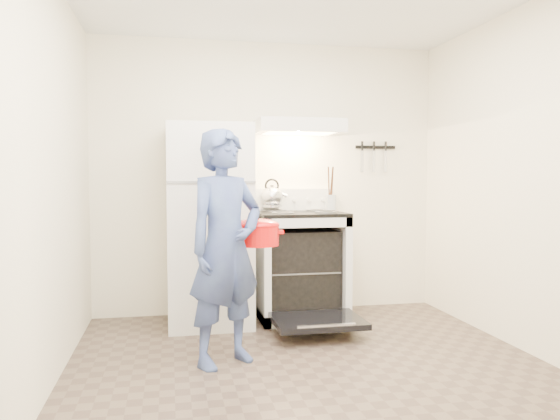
# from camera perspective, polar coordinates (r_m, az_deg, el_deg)

# --- Properties ---
(floor) EXTENTS (3.60, 3.60, 0.00)m
(floor) POSITION_cam_1_polar(r_m,az_deg,el_deg) (3.58, 4.15, -17.17)
(floor) COLOR brown
(floor) RESTS_ON ground
(back_wall) EXTENTS (3.20, 0.02, 2.50)m
(back_wall) POSITION_cam_1_polar(r_m,az_deg,el_deg) (5.10, -1.23, 3.33)
(back_wall) COLOR #F6EECD
(back_wall) RESTS_ON ground
(refrigerator) EXTENTS (0.70, 0.70, 1.70)m
(refrigerator) POSITION_cam_1_polar(r_m,az_deg,el_deg) (4.70, -7.44, -1.58)
(refrigerator) COLOR silver
(refrigerator) RESTS_ON floor
(stove_body) EXTENTS (0.76, 0.65, 0.92)m
(stove_body) POSITION_cam_1_polar(r_m,az_deg,el_deg) (4.90, 2.12, -5.95)
(stove_body) COLOR silver
(stove_body) RESTS_ON floor
(cooktop) EXTENTS (0.76, 0.65, 0.03)m
(cooktop) POSITION_cam_1_polar(r_m,az_deg,el_deg) (4.84, 2.13, -0.40)
(cooktop) COLOR black
(cooktop) RESTS_ON stove_body
(backsplash) EXTENTS (0.76, 0.07, 0.20)m
(backsplash) POSITION_cam_1_polar(r_m,az_deg,el_deg) (5.12, 1.39, 1.09)
(backsplash) COLOR silver
(backsplash) RESTS_ON cooktop
(oven_door) EXTENTS (0.70, 0.54, 0.04)m
(oven_door) POSITION_cam_1_polar(r_m,az_deg,el_deg) (4.41, 3.96, -11.48)
(oven_door) COLOR black
(oven_door) RESTS_ON floor
(oven_rack) EXTENTS (0.60, 0.52, 0.01)m
(oven_rack) POSITION_cam_1_polar(r_m,az_deg,el_deg) (4.90, 2.12, -6.18)
(oven_rack) COLOR slate
(oven_rack) RESTS_ON stove_body
(range_hood) EXTENTS (0.76, 0.50, 0.12)m
(range_hood) POSITION_cam_1_polar(r_m,az_deg,el_deg) (4.93, 1.95, 8.68)
(range_hood) COLOR silver
(range_hood) RESTS_ON back_wall
(knife_strip) EXTENTS (0.40, 0.02, 0.03)m
(knife_strip) POSITION_cam_1_polar(r_m,az_deg,el_deg) (5.38, 9.93, 6.48)
(knife_strip) COLOR black
(knife_strip) RESTS_ON back_wall
(pizza_stone) EXTENTS (0.29, 0.29, 0.02)m
(pizza_stone) POSITION_cam_1_polar(r_m,az_deg,el_deg) (4.82, 2.19, -6.18)
(pizza_stone) COLOR #87634B
(pizza_stone) RESTS_ON oven_rack
(tea_kettle) EXTENTS (0.24, 0.20, 0.29)m
(tea_kettle) POSITION_cam_1_polar(r_m,az_deg,el_deg) (4.98, -0.86, 1.57)
(tea_kettle) COLOR silver
(tea_kettle) RESTS_ON cooktop
(utensil_jar) EXTENTS (0.09, 0.09, 0.13)m
(utensil_jar) POSITION_cam_1_polar(r_m,az_deg,el_deg) (4.69, 5.33, 0.80)
(utensil_jar) COLOR silver
(utensil_jar) RESTS_ON cooktop
(person) EXTENTS (0.69, 0.62, 1.58)m
(person) POSITION_cam_1_polar(r_m,az_deg,el_deg) (3.67, -5.72, -3.90)
(person) COLOR navy
(person) RESTS_ON floor
(dutch_oven) EXTENTS (0.39, 0.32, 0.25)m
(dutch_oven) POSITION_cam_1_polar(r_m,az_deg,el_deg) (3.90, -2.43, -2.64)
(dutch_oven) COLOR red
(dutch_oven) RESTS_ON person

